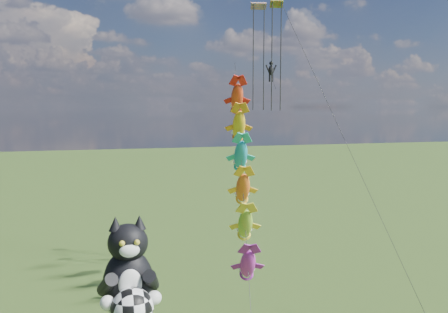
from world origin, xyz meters
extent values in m
ellipsoid|color=black|center=(0.34, -0.59, 7.17)|extent=(2.38, 2.14, 2.89)
ellipsoid|color=black|center=(0.34, -0.68, 8.89)|extent=(1.88, 1.78, 1.46)
cone|color=black|center=(-0.11, -0.68, 9.65)|extent=(0.63, 0.63, 0.54)
cone|color=black|center=(0.80, -0.68, 9.65)|extent=(0.63, 0.63, 0.54)
ellipsoid|color=white|center=(0.34, -1.27, 8.75)|extent=(0.84, 0.59, 0.52)
ellipsoid|color=white|center=(0.34, -1.27, 7.44)|extent=(0.96, 0.60, 1.19)
sphere|color=gold|center=(0.07, -1.33, 9.05)|extent=(0.22, 0.22, 0.22)
sphere|color=gold|center=(0.61, -1.33, 9.05)|extent=(0.22, 0.22, 0.22)
sphere|color=white|center=(-0.51, -1.54, 6.94)|extent=(0.54, 0.54, 0.54)
sphere|color=white|center=(1.20, -1.54, 6.94)|extent=(0.54, 0.54, 0.54)
sphere|color=white|center=(0.34, -1.81, 6.72)|extent=(1.58, 1.58, 1.58)
cylinder|color=black|center=(8.67, 10.39, 8.81)|extent=(3.77, 15.39, 17.34)
ellipsoid|color=#D833B2|center=(7.85, 7.01, 5.00)|extent=(1.45, 2.59, 2.56)
ellipsoid|color=green|center=(8.27, 8.73, 6.94)|extent=(1.45, 2.59, 2.56)
ellipsoid|color=red|center=(8.69, 10.45, 8.88)|extent=(1.45, 2.59, 2.56)
ellipsoid|color=#197BBF|center=(9.10, 12.17, 10.82)|extent=(1.45, 2.59, 2.56)
ellipsoid|color=yellow|center=(9.52, 13.89, 12.76)|extent=(1.45, 2.59, 2.56)
ellipsoid|color=#E55A19|center=(9.94, 15.61, 14.70)|extent=(1.45, 2.59, 2.56)
cylinder|color=black|center=(15.88, 11.80, 13.27)|extent=(5.50, 16.20, 26.25)
cube|color=#119C2B|center=(13.44, 16.74, 21.86)|extent=(1.07, 0.71, 0.57)
cylinder|color=black|center=(13.09, 16.74, 17.70)|extent=(0.08, 0.08, 8.32)
cylinder|color=black|center=(13.78, 16.74, 17.70)|extent=(0.08, 0.08, 8.32)
cube|color=blue|center=(13.15, 19.88, 22.29)|extent=(1.34, 0.76, 0.57)
cylinder|color=black|center=(12.71, 19.88, 17.93)|extent=(0.08, 0.08, 8.71)
cylinder|color=black|center=(13.59, 19.88, 17.93)|extent=(0.08, 0.08, 8.71)
camera|label=1|loc=(-1.36, -19.51, 14.03)|focal=40.00mm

